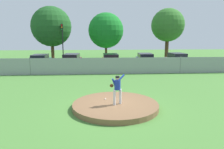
{
  "coord_description": "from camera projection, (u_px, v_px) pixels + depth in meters",
  "views": [
    {
      "loc": [
        -0.91,
        -10.61,
        3.85
      ],
      "look_at": [
        -0.01,
        2.55,
        1.36
      ],
      "focal_mm": 33.25,
      "sensor_mm": 36.0,
      "label": 1
    }
  ],
  "objects": [
    {
      "name": "parked_car_white",
      "position": [
        177.0,
        60.0,
        26.14
      ],
      "size": [
        2.1,
        4.22,
        1.67
      ],
      "color": "silver",
      "rests_on": "ground_plane"
    },
    {
      "name": "parked_car_burgundy",
      "position": [
        72.0,
        61.0,
        25.17
      ],
      "size": [
        2.08,
        4.68,
        1.66
      ],
      "color": "maroon",
      "rests_on": "ground_plane"
    },
    {
      "name": "chainlink_fence",
      "position": [
        107.0,
        66.0,
        20.83
      ],
      "size": [
        37.85,
        0.07,
        1.76
      ],
      "color": "gray",
      "rests_on": "ground_plane"
    },
    {
      "name": "traffic_cone_orange",
      "position": [
        121.0,
        63.0,
        27.78
      ],
      "size": [
        0.4,
        0.4,
        0.55
      ],
      "color": "orange",
      "rests_on": "asphalt_strip"
    },
    {
      "name": "pitcher_youth",
      "position": [
        117.0,
        87.0,
        10.74
      ],
      "size": [
        0.8,
        0.32,
        1.61
      ],
      "color": "silver",
      "rests_on": "pitchers_mound"
    },
    {
      "name": "asphalt_strip",
      "position": [
        105.0,
        67.0,
        25.39
      ],
      "size": [
        44.0,
        7.0,
        0.01
      ],
      "primitive_type": "cube",
      "color": "#2B2B2D",
      "rests_on": "ground_plane"
    },
    {
      "name": "traffic_light_near",
      "position": [
        62.0,
        37.0,
        28.75
      ],
      "size": [
        0.28,
        0.46,
        5.39
      ],
      "color": "black",
      "rests_on": "ground_plane"
    },
    {
      "name": "tree_broad_left",
      "position": [
        51.0,
        27.0,
        30.75
      ],
      "size": [
        5.89,
        5.89,
        8.09
      ],
      "color": "#4C331E",
      "rests_on": "ground_plane"
    },
    {
      "name": "parked_car_teal",
      "position": [
        40.0,
        62.0,
        24.35
      ],
      "size": [
        1.89,
        4.25,
        1.66
      ],
      "color": "#146066",
      "rests_on": "ground_plane"
    },
    {
      "name": "pitchers_mound",
      "position": [
        115.0,
        105.0,
        11.15
      ],
      "size": [
        4.6,
        4.6,
        0.28
      ],
      "primitive_type": "cylinder",
      "color": "brown",
      "rests_on": "ground_plane"
    },
    {
      "name": "tree_tall_centre",
      "position": [
        168.0,
        25.0,
        32.69
      ],
      "size": [
        5.18,
        5.18,
        8.05
      ],
      "color": "#4C331E",
      "rests_on": "ground_plane"
    },
    {
      "name": "tree_leaning_west",
      "position": [
        106.0,
        31.0,
        33.49
      ],
      "size": [
        5.68,
        5.68,
        7.48
      ],
      "color": "#4C331E",
      "rests_on": "ground_plane"
    },
    {
      "name": "baseball",
      "position": [
        105.0,
        99.0,
        11.73
      ],
      "size": [
        0.07,
        0.07,
        0.07
      ],
      "primitive_type": "sphere",
      "color": "white",
      "rests_on": "pitchers_mound"
    },
    {
      "name": "ground_plane",
      "position": [
        109.0,
        83.0,
        17.06
      ],
      "size": [
        80.0,
        80.0,
        0.0
      ],
      "primitive_type": "plane",
      "color": "#4C8438"
    },
    {
      "name": "parked_car_navy",
      "position": [
        145.0,
        60.0,
        25.74
      ],
      "size": [
        1.94,
        4.39,
        1.67
      ],
      "color": "#161E4C",
      "rests_on": "ground_plane"
    },
    {
      "name": "parked_car_red",
      "position": [
        111.0,
        61.0,
        24.97
      ],
      "size": [
        1.96,
        4.19,
        1.68
      ],
      "color": "#A81919",
      "rests_on": "ground_plane"
    }
  ]
}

